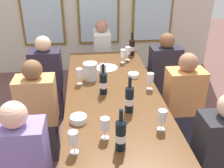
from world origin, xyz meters
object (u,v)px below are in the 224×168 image
object	(u,v)px
seated_person_1	(164,77)
wine_bottle_0	(103,83)
seated_person_5	(182,105)
wine_glass_5	(103,69)
wine_glass_7	(150,78)
metal_pitcher	(90,71)
wine_bottle_3	(121,134)
wine_glass_6	(79,74)
wine_bottle_2	(129,99)
tasting_bowl_1	(79,119)
wine_bottle_1	(132,47)
seated_person_3	(218,159)
seated_person_4	(39,114)
wine_glass_2	(162,116)
wine_glass_4	(105,125)
seated_person_0	(48,81)
wine_glass_0	(123,54)
seated_person_6	(102,57)
white_plate_0	(107,68)
dining_table	(113,98)
wine_glass_3	(73,139)
wine_glass_1	(128,51)

from	to	relation	value
seated_person_1	wine_bottle_0	bearing A→B (deg)	-138.44
seated_person_5	wine_glass_5	bearing A→B (deg)	160.79
wine_glass_7	metal_pitcher	bearing A→B (deg)	153.91
wine_bottle_3	wine_glass_6	size ratio (longest dim) A/B	1.87
wine_bottle_0	wine_bottle_2	distance (m)	0.40
metal_pitcher	tasting_bowl_1	world-z (taller)	metal_pitcher
wine_bottle_1	seated_person_3	size ratio (longest dim) A/B	0.27
seated_person_4	wine_glass_2	bearing A→B (deg)	-31.48
wine_glass_2	seated_person_1	distance (m)	1.49
wine_glass_4	seated_person_0	xyz separation A→B (m)	(-0.62, 1.47, -0.33)
metal_pitcher	wine_bottle_0	world-z (taller)	wine_bottle_0
wine_glass_0	seated_person_6	world-z (taller)	seated_person_6
tasting_bowl_1	seated_person_4	distance (m)	0.68
white_plate_0	seated_person_1	bearing A→B (deg)	10.23
metal_pitcher	wine_bottle_1	bearing A→B (deg)	50.71
white_plate_0	seated_person_5	size ratio (longest dim) A/B	0.23
metal_pitcher	wine_glass_7	bearing A→B (deg)	-26.09
tasting_bowl_1	wine_glass_4	world-z (taller)	wine_glass_4
wine_glass_4	wine_glass_6	xyz separation A→B (m)	(-0.19, 0.92, -0.00)
dining_table	seated_person_5	bearing A→B (deg)	1.14
seated_person_3	wine_glass_3	bearing A→B (deg)	-177.76
dining_table	metal_pitcher	distance (m)	0.41
wine_glass_7	seated_person_0	world-z (taller)	seated_person_0
wine_bottle_2	wine_bottle_1	bearing A→B (deg)	79.16
wine_bottle_1	wine_glass_0	xyz separation A→B (m)	(-0.16, -0.27, 0.00)
seated_person_0	seated_person_5	size ratio (longest dim) A/B	1.00
metal_pitcher	seated_person_0	distance (m)	0.77
dining_table	wine_glass_0	xyz separation A→B (m)	(0.21, 0.74, 0.19)
wine_bottle_3	wine_glass_6	bearing A→B (deg)	105.35
white_plate_0	wine_glass_5	xyz separation A→B (m)	(-0.06, -0.29, 0.11)
wine_bottle_0	wine_bottle_1	xyz separation A→B (m)	(0.46, 1.03, -0.00)
wine_bottle_0	wine_glass_0	distance (m)	0.83
wine_glass_6	white_plate_0	bearing A→B (deg)	50.26
wine_bottle_0	seated_person_0	world-z (taller)	seated_person_0
wine_bottle_3	seated_person_0	size ratio (longest dim) A/B	0.29
tasting_bowl_1	seated_person_3	xyz separation A→B (m)	(1.08, -0.32, -0.24)
wine_glass_2	seated_person_0	bearing A→B (deg)	126.87
wine_glass_2	wine_glass_4	size ratio (longest dim) A/B	1.00
tasting_bowl_1	seated_person_3	bearing A→B (deg)	-16.52
dining_table	white_plate_0	xyz separation A→B (m)	(-0.01, 0.59, 0.08)
dining_table	wine_glass_2	bearing A→B (deg)	-64.70
wine_glass_3	wine_glass_4	size ratio (longest dim) A/B	1.00
wine_glass_1	seated_person_6	world-z (taller)	seated_person_6
wine_bottle_3	seated_person_5	distance (m)	1.22
wine_bottle_0	wine_bottle_1	distance (m)	1.13
wine_glass_4	wine_glass_7	xyz separation A→B (m)	(0.51, 0.73, 0.00)
wine_glass_5	seated_person_1	bearing A→B (deg)	27.18
wine_glass_1	seated_person_4	xyz separation A→B (m)	(-1.03, -0.84, -0.33)
seated_person_1	seated_person_3	distance (m)	1.53
wine_glass_2	metal_pitcher	bearing A→B (deg)	118.41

